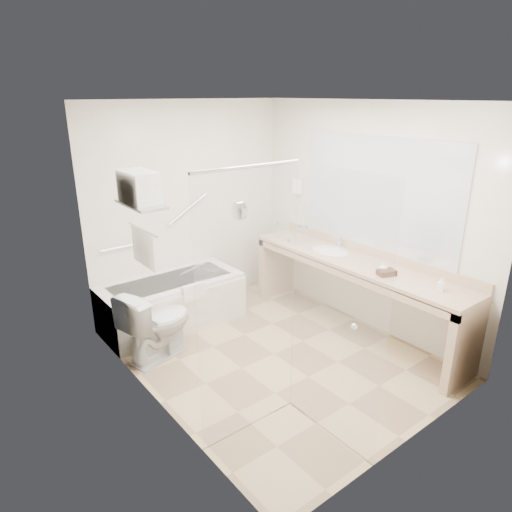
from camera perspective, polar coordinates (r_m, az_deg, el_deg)
floor at (r=4.86m, az=2.23°, el=-12.14°), size 3.20×3.20×0.00m
ceiling at (r=4.12m, az=2.71°, el=18.84°), size 2.60×3.20×0.10m
wall_back at (r=5.60m, az=-8.28°, el=5.96°), size 2.60×0.10×2.50m
wall_front at (r=3.36m, az=20.47°, el=-4.62°), size 2.60×0.10×2.50m
wall_left at (r=3.67m, az=-13.23°, el=-1.80°), size 0.10×3.20×2.50m
wall_right at (r=5.24m, az=13.39°, el=4.67°), size 0.10×3.20×2.50m
bathtub at (r=5.40m, az=-10.43°, el=-5.70°), size 1.60×0.73×0.59m
grab_bar_short at (r=5.26m, az=-16.87°, el=0.99°), size 0.40×0.03×0.03m
grab_bar_long at (r=5.54m, az=-8.52°, el=5.81°), size 0.53×0.03×0.33m
shower_enclosure at (r=3.37m, az=4.43°, el=-6.75°), size 0.96×0.91×2.11m
towel_shelf at (r=3.88m, az=-14.31°, el=7.09°), size 0.24×0.55×0.81m
vanity_counter at (r=5.13m, az=12.21°, el=-2.73°), size 0.55×2.70×0.95m
sink at (r=5.33m, az=9.30°, el=0.40°), size 0.40×0.52×0.14m
faucet at (r=5.40m, az=10.41°, el=1.81°), size 0.03×0.03×0.14m
mirror at (r=5.07m, az=14.91°, el=7.55°), size 0.02×2.00×1.20m
hairdryer_unit at (r=5.85m, az=5.18°, el=8.69°), size 0.08×0.10×0.18m
toilet at (r=4.74m, az=-12.23°, el=-8.30°), size 0.84×0.60×0.74m
amenity_basket at (r=4.71m, az=15.98°, el=-2.00°), size 0.20×0.17×0.06m
soap_bottle_a at (r=4.52m, az=22.04°, el=-3.70°), size 0.10×0.13×0.06m
soap_bottle_b at (r=4.77m, az=15.61°, el=-1.53°), size 0.11×0.13×0.09m
water_bottle_left at (r=5.53m, az=5.42°, el=2.68°), size 0.07×0.07×0.22m
water_bottle_mid at (r=5.68m, az=2.78°, el=3.18°), size 0.07×0.07×0.21m
water_bottle_right at (r=5.59m, az=6.31°, el=2.72°), size 0.06×0.06×0.19m
drinking_glass_near at (r=5.57m, az=4.20°, el=2.19°), size 0.07×0.07×0.08m
drinking_glass_far at (r=5.61m, az=4.02°, el=2.35°), size 0.07×0.07×0.08m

